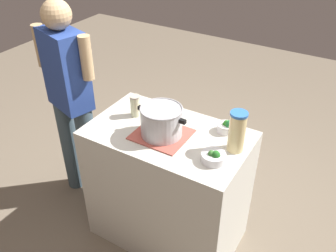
% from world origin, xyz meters
% --- Properties ---
extents(ground_plane, '(8.00, 8.00, 0.00)m').
position_xyz_m(ground_plane, '(0.00, 0.00, 0.00)').
color(ground_plane, '#756855').
extents(counter_slab, '(1.01, 0.61, 0.91)m').
position_xyz_m(counter_slab, '(0.00, 0.00, 0.46)').
color(counter_slab, beige).
rests_on(counter_slab, ground_plane).
extents(dish_cloth, '(0.33, 0.30, 0.01)m').
position_xyz_m(dish_cloth, '(0.02, 0.04, 0.92)').
color(dish_cloth, '#B15044').
rests_on(dish_cloth, counter_slab).
extents(cooking_pot, '(0.33, 0.26, 0.19)m').
position_xyz_m(cooking_pot, '(0.02, 0.04, 1.02)').
color(cooking_pot, '#B7B7BC').
rests_on(cooking_pot, dish_cloth).
extents(lemonade_pitcher, '(0.10, 0.10, 0.25)m').
position_xyz_m(lemonade_pitcher, '(-0.42, -0.05, 1.04)').
color(lemonade_pitcher, beige).
rests_on(lemonade_pitcher, counter_slab).
extents(mason_jar, '(0.07, 0.07, 0.15)m').
position_xyz_m(mason_jar, '(0.29, -0.06, 0.99)').
color(mason_jar, beige).
rests_on(mason_jar, counter_slab).
extents(broccoli_bowl_front, '(0.14, 0.14, 0.08)m').
position_xyz_m(broccoli_bowl_front, '(-0.36, 0.11, 0.94)').
color(broccoli_bowl_front, silver).
rests_on(broccoli_bowl_front, counter_slab).
extents(broccoli_bowl_center, '(0.11, 0.11, 0.09)m').
position_xyz_m(broccoli_bowl_center, '(-0.30, -0.20, 0.95)').
color(broccoli_bowl_center, silver).
rests_on(broccoli_bowl_center, counter_slab).
extents(person_cook, '(0.50, 0.29, 1.60)m').
position_xyz_m(person_cook, '(0.86, -0.04, 0.88)').
color(person_cook, '#405560').
rests_on(person_cook, ground_plane).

